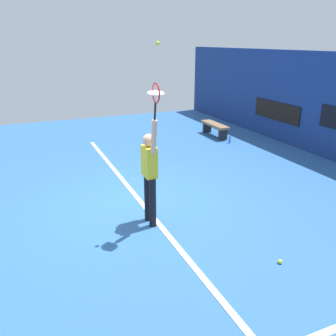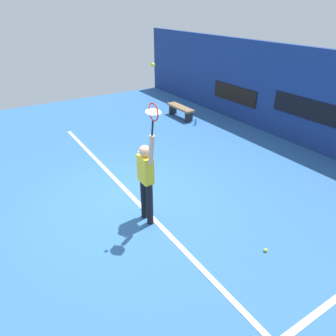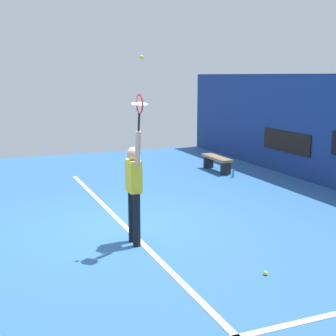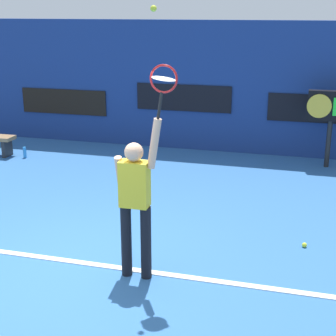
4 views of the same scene
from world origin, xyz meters
TOP-DOWN VIEW (x-y plane):
  - ground_plane at (0.00, 0.00)m, footprint 18.00×18.00m
  - sponsor_banner_portside at (-3.00, 5.94)m, footprint 2.20×0.03m
  - court_baseline at (0.00, 0.15)m, footprint 10.00×0.10m
  - tennis_player at (0.87, 0.04)m, footprint 0.58×0.31m
  - tennis_racket at (1.21, 0.03)m, footprint 0.36×0.27m
  - tennis_ball at (1.08, 0.12)m, footprint 0.07×0.07m
  - court_bench at (-4.17, 4.31)m, footprint 1.40×0.36m
  - water_bottle at (-3.18, 4.31)m, footprint 0.07×0.07m
  - spare_ball at (2.84, 1.39)m, footprint 0.07×0.07m

SIDE VIEW (x-z plane):
  - ground_plane at x=0.00m, z-range 0.00..0.00m
  - court_baseline at x=0.00m, z-range 0.00..0.01m
  - spare_ball at x=2.84m, z-range 0.00..0.07m
  - water_bottle at x=-3.18m, z-range 0.00..0.24m
  - court_bench at x=-4.17m, z-range 0.11..0.56m
  - sponsor_banner_portside at x=-3.00m, z-range 0.67..1.27m
  - tennis_player at x=0.87m, z-range 0.02..2.01m
  - tennis_racket at x=1.21m, z-range 2.08..2.70m
  - tennis_ball at x=1.08m, z-range 3.11..3.18m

